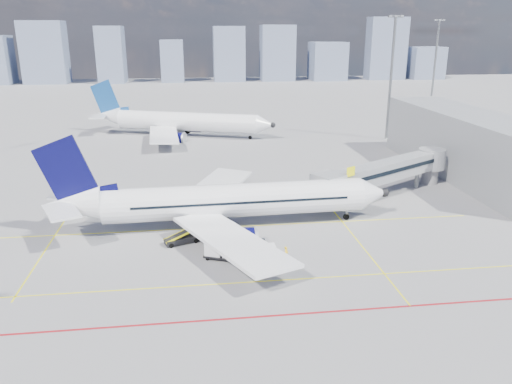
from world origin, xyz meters
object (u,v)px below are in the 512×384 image
second_aircraft (179,122)px  cargo_dolly (223,248)px  baggage_tug (264,247)px  belt_loader (183,238)px  ramp_worker (286,254)px  main_aircraft (221,202)px

second_aircraft → cargo_dolly: size_ratio=9.76×
second_aircraft → baggage_tug: size_ratio=18.54×
belt_loader → ramp_worker: 12.06m
ramp_worker → cargo_dolly: bearing=111.7°
belt_loader → ramp_worker: (10.44, -6.03, 0.26)m
main_aircraft → cargo_dolly: (-0.33, -8.76, -2.06)m
second_aircraft → main_aircraft: bearing=-63.7°
main_aircraft → second_aircraft: bearing=94.1°
main_aircraft → belt_loader: size_ratio=7.66×
baggage_tug → belt_loader: bearing=154.2°
second_aircraft → baggage_tug: second_aircraft is taller
belt_loader → main_aircraft: bearing=22.8°
cargo_dolly → main_aircraft: bearing=110.0°
baggage_tug → cargo_dolly: bearing=-171.9°
main_aircraft → second_aircraft: size_ratio=1.00×
main_aircraft → second_aircraft: second_aircraft is taller
baggage_tug → cargo_dolly: 4.36m
baggage_tug → belt_loader: belt_loader is taller
main_aircraft → cargo_dolly: bearing=-93.9°
second_aircraft → cargo_dolly: (5.42, -64.49, -2.06)m
second_aircraft → belt_loader: bearing=-68.4°
cargo_dolly → ramp_worker: size_ratio=2.55×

